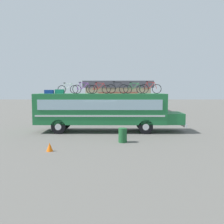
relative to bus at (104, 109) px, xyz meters
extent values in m
plane|color=#605E59|center=(-0.25, 0.00, -1.78)|extent=(120.00, 120.00, 0.00)
cube|color=#1E6B38|center=(-0.25, 0.00, 0.06)|extent=(10.09, 2.40, 2.33)
cube|color=#1E6B38|center=(5.48, 0.00, -0.68)|extent=(1.36, 2.20, 0.84)
cube|color=#99B7C6|center=(-0.25, -1.21, 0.43)|extent=(9.28, 0.04, 0.77)
cube|color=#99B7C6|center=(-0.25, 1.21, 0.43)|extent=(9.28, 0.04, 0.77)
cube|color=silver|center=(-0.25, -1.22, -0.40)|extent=(9.69, 0.03, 0.12)
cube|color=silver|center=(-0.25, 1.22, -0.40)|extent=(9.69, 0.03, 0.12)
cube|color=silver|center=(6.22, 0.00, -1.18)|extent=(0.16, 2.28, 0.24)
cylinder|color=black|center=(3.18, -1.06, -1.24)|extent=(1.08, 0.28, 1.08)
cylinder|color=silver|center=(3.18, -1.06, -1.24)|extent=(0.49, 0.30, 0.49)
cylinder|color=black|center=(3.18, 1.06, -1.24)|extent=(1.08, 0.28, 1.08)
cylinder|color=silver|center=(3.18, 1.06, -1.24)|extent=(0.49, 0.30, 0.49)
cylinder|color=black|center=(-3.38, -1.06, -1.24)|extent=(1.08, 0.28, 1.08)
cylinder|color=silver|center=(-3.38, -1.06, -1.24)|extent=(0.49, 0.30, 0.49)
cylinder|color=black|center=(-3.38, 1.06, -1.24)|extent=(1.08, 0.28, 1.08)
cylinder|color=silver|center=(-3.38, 1.06, -1.24)|extent=(0.49, 0.30, 0.49)
cube|color=#193899|center=(-4.31, 0.05, 1.38)|extent=(0.69, 0.37, 0.30)
cube|color=#1E7F66|center=(-3.51, 0.23, 1.40)|extent=(0.68, 0.48, 0.33)
torus|color=black|center=(-3.36, 0.30, 1.56)|extent=(0.66, 0.04, 0.66)
torus|color=black|center=(-2.37, 0.30, 1.56)|extent=(0.66, 0.04, 0.66)
cylinder|color=white|center=(-3.07, 0.30, 1.80)|extent=(0.19, 0.04, 0.47)
cylinder|color=white|center=(-2.77, 0.30, 1.79)|extent=(0.46, 0.04, 0.45)
cylinder|color=white|center=(-2.85, 0.30, 2.02)|extent=(0.60, 0.04, 0.07)
cylinder|color=white|center=(-3.18, 0.30, 1.57)|extent=(0.38, 0.03, 0.05)
cylinder|color=white|center=(-3.25, 0.30, 1.79)|extent=(0.24, 0.03, 0.49)
cylinder|color=white|center=(-2.46, 0.30, 1.78)|extent=(0.21, 0.03, 0.46)
cylinder|color=silver|center=(-2.55, 0.30, 2.05)|extent=(0.03, 0.44, 0.03)
ellipsoid|color=black|center=(-3.15, 0.30, 2.07)|extent=(0.20, 0.08, 0.06)
torus|color=black|center=(-2.08, -0.20, 1.57)|extent=(0.69, 0.04, 0.69)
torus|color=black|center=(-1.02, -0.20, 1.57)|extent=(0.69, 0.04, 0.69)
cylinder|color=purple|center=(-1.76, -0.20, 1.83)|extent=(0.20, 0.04, 0.49)
cylinder|color=purple|center=(-1.45, -0.20, 1.82)|extent=(0.49, 0.04, 0.47)
cylinder|color=purple|center=(-1.53, -0.20, 2.06)|extent=(0.64, 0.04, 0.07)
cylinder|color=purple|center=(-1.88, -0.20, 1.58)|extent=(0.40, 0.03, 0.05)
cylinder|color=purple|center=(-1.97, -0.20, 1.82)|extent=(0.26, 0.03, 0.51)
cylinder|color=purple|center=(-1.12, -0.20, 1.81)|extent=(0.22, 0.03, 0.48)
cylinder|color=silver|center=(-1.21, -0.20, 2.09)|extent=(0.03, 0.44, 0.03)
ellipsoid|color=black|center=(-1.85, -0.20, 2.11)|extent=(0.20, 0.08, 0.06)
torus|color=black|center=(-0.81, -0.32, 1.57)|extent=(0.68, 0.04, 0.68)
torus|color=black|center=(0.21, -0.32, 1.57)|extent=(0.68, 0.04, 0.68)
cylinder|color=red|center=(-0.51, -0.32, 1.82)|extent=(0.20, 0.04, 0.48)
cylinder|color=red|center=(-0.20, -0.32, 1.81)|extent=(0.47, 0.04, 0.46)
cylinder|color=red|center=(-0.28, -0.32, 2.04)|extent=(0.61, 0.04, 0.07)
cylinder|color=red|center=(-0.62, -0.32, 1.58)|extent=(0.39, 0.03, 0.05)
cylinder|color=red|center=(-0.70, -0.32, 1.81)|extent=(0.25, 0.03, 0.50)
cylinder|color=red|center=(0.12, -0.32, 1.80)|extent=(0.21, 0.03, 0.47)
cylinder|color=silver|center=(0.03, -0.32, 2.08)|extent=(0.03, 0.44, 0.03)
ellipsoid|color=black|center=(-0.59, -0.32, 2.10)|extent=(0.20, 0.08, 0.06)
torus|color=black|center=(0.57, -0.18, 1.59)|extent=(0.73, 0.04, 0.73)
torus|color=black|center=(1.56, -0.18, 1.59)|extent=(0.73, 0.04, 0.73)
cylinder|color=black|center=(0.87, -0.18, 1.87)|extent=(0.19, 0.04, 0.52)
cylinder|color=black|center=(1.16, -0.18, 1.85)|extent=(0.46, 0.04, 0.50)
cylinder|color=black|center=(1.08, -0.18, 2.10)|extent=(0.59, 0.04, 0.07)
cylinder|color=black|center=(0.76, -0.18, 1.60)|extent=(0.38, 0.03, 0.05)
cylinder|color=black|center=(0.68, -0.18, 1.86)|extent=(0.24, 0.03, 0.54)
cylinder|color=black|center=(1.47, -0.18, 1.84)|extent=(0.21, 0.03, 0.51)
cylinder|color=silver|center=(1.38, -0.18, 2.14)|extent=(0.03, 0.44, 0.03)
ellipsoid|color=black|center=(0.79, -0.18, 2.16)|extent=(0.20, 0.08, 0.06)
torus|color=black|center=(1.88, 0.08, 1.57)|extent=(0.68, 0.04, 0.68)
torus|color=black|center=(2.91, 0.08, 1.57)|extent=(0.68, 0.04, 0.68)
cylinder|color=green|center=(2.19, 0.08, 1.83)|extent=(0.20, 0.04, 0.48)
cylinder|color=green|center=(2.50, 0.08, 1.81)|extent=(0.48, 0.04, 0.47)
cylinder|color=green|center=(2.42, 0.08, 2.05)|extent=(0.62, 0.04, 0.07)
cylinder|color=green|center=(2.08, 0.08, 1.58)|extent=(0.39, 0.03, 0.05)
cylinder|color=green|center=(1.99, 0.08, 1.82)|extent=(0.25, 0.03, 0.50)
cylinder|color=green|center=(2.82, 0.08, 1.80)|extent=(0.22, 0.03, 0.47)
cylinder|color=silver|center=(2.73, 0.08, 2.08)|extent=(0.03, 0.44, 0.03)
ellipsoid|color=black|center=(2.11, 0.08, 2.10)|extent=(0.20, 0.08, 0.06)
torus|color=black|center=(3.18, 0.18, 1.60)|extent=(0.74, 0.04, 0.74)
torus|color=black|center=(4.19, 0.18, 1.60)|extent=(0.74, 0.04, 0.74)
cylinder|color=red|center=(3.48, 0.18, 1.88)|extent=(0.20, 0.04, 0.53)
cylinder|color=red|center=(3.78, 0.18, 1.86)|extent=(0.47, 0.04, 0.51)
cylinder|color=red|center=(3.70, 0.18, 2.12)|extent=(0.61, 0.04, 0.07)
cylinder|color=red|center=(3.37, 0.18, 1.61)|extent=(0.38, 0.03, 0.05)
cylinder|color=red|center=(3.29, 0.18, 1.87)|extent=(0.25, 0.03, 0.55)
cylinder|color=red|center=(4.09, 0.18, 1.85)|extent=(0.21, 0.03, 0.52)
cylinder|color=silver|center=(4.00, 0.18, 2.16)|extent=(0.03, 0.44, 0.03)
ellipsoid|color=black|center=(3.40, 0.18, 2.18)|extent=(0.20, 0.08, 0.06)
cube|color=beige|center=(1.35, 17.35, -0.01)|extent=(8.43, 9.91, 3.53)
cube|color=#4C4C56|center=(1.35, 17.35, 2.20)|extent=(9.10, 10.71, 0.89)
cube|color=red|center=(1.35, 12.29, 0.77)|extent=(5.06, 0.16, 0.70)
cylinder|color=#1E592D|center=(1.35, -3.99, -1.32)|extent=(0.54, 0.54, 0.91)
cone|color=orange|center=(-2.69, -6.26, -1.54)|extent=(0.35, 0.35, 0.48)
camera|label=1|loc=(0.79, -19.33, 1.60)|focal=39.43mm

